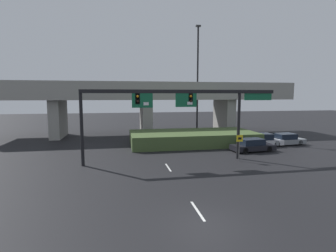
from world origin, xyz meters
TOP-DOWN VIEW (x-y plane):
  - ground_plane at (0.00, 0.00)m, footprint 160.00×160.00m
  - lane_markings at (0.00, 14.10)m, footprint 0.14×27.73m
  - signal_gantry at (1.16, 11.72)m, footprint 17.74×0.44m
  - speed_limit_sign at (6.81, 10.79)m, footprint 0.60×0.11m
  - highway_light_pole_near at (7.16, 25.36)m, footprint 0.70×0.36m
  - overpass_bridge at (0.00, 28.46)m, footprint 44.50×7.56m
  - grass_embankment at (4.92, 19.77)m, footprint 15.23×7.10m
  - parked_sedan_near_right at (10.14, 14.52)m, footprint 4.82×2.27m
  - parked_sedan_mid_right at (12.81, 17.19)m, footprint 4.61×2.04m
  - parked_sedan_far_right at (16.06, 17.28)m, footprint 4.54×2.28m

SIDE VIEW (x-z plane):
  - ground_plane at x=0.00m, z-range 0.00..0.00m
  - lane_markings at x=0.00m, z-range 0.00..0.01m
  - parked_sedan_near_right at x=10.14m, z-range -0.05..1.33m
  - parked_sedan_far_right at x=16.06m, z-range -0.05..1.34m
  - parked_sedan_mid_right at x=12.81m, z-range -0.06..1.43m
  - grass_embankment at x=4.92m, z-range 0.00..1.54m
  - speed_limit_sign at x=6.81m, z-range 0.38..2.85m
  - signal_gantry at x=1.16m, z-range 2.07..8.60m
  - overpass_bridge at x=0.00m, z-range 1.59..9.50m
  - highway_light_pole_near at x=7.16m, z-range 0.38..16.16m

